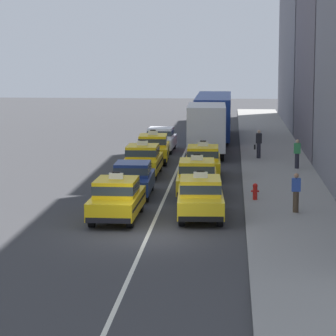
{
  "coord_description": "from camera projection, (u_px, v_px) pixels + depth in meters",
  "views": [
    {
      "loc": [
        3.03,
        -29.57,
        6.9
      ],
      "look_at": [
        0.11,
        8.49,
        1.3
      ],
      "focal_mm": 89.69,
      "sensor_mm": 36.0,
      "label": 1
    }
  ],
  "objects": [
    {
      "name": "ground_plane",
      "position": [
        147.0,
        237.0,
        30.41
      ],
      "size": [
        160.0,
        160.0,
        0.0
      ],
      "primitive_type": "plane",
      "color": "#353538"
    },
    {
      "name": "lane_stripe_left_right",
      "position": [
        181.0,
        162.0,
        50.14
      ],
      "size": [
        0.14,
        80.0,
        0.01
      ],
      "primitive_type": "cube",
      "color": "silver",
      "rests_on": "ground"
    },
    {
      "name": "sidewalk_curb",
      "position": [
        280.0,
        174.0,
        44.77
      ],
      "size": [
        4.0,
        90.0,
        0.15
      ],
      "primitive_type": "cube",
      "color": "gray",
      "rests_on": "ground"
    },
    {
      "name": "taxi_left_nearest",
      "position": [
        117.0,
        198.0,
        33.35
      ],
      "size": [
        1.87,
        4.58,
        1.96
      ],
      "color": "black",
      "rests_on": "ground"
    },
    {
      "name": "sedan_left_second",
      "position": [
        133.0,
        178.0,
        38.58
      ],
      "size": [
        1.84,
        4.33,
        1.58
      ],
      "color": "black",
      "rests_on": "ground"
    },
    {
      "name": "taxi_left_third",
      "position": [
        143.0,
        160.0,
        44.52
      ],
      "size": [
        1.83,
        4.56,
        1.96
      ],
      "color": "black",
      "rests_on": "ground"
    },
    {
      "name": "taxi_left_fourth",
      "position": [
        153.0,
        148.0,
        49.67
      ],
      "size": [
        2.01,
        4.63,
        1.96
      ],
      "color": "black",
      "rests_on": "ground"
    },
    {
      "name": "sedan_left_fifth",
      "position": [
        161.0,
        139.0,
        54.69
      ],
      "size": [
        1.85,
        4.34,
        1.58
      ],
      "color": "black",
      "rests_on": "ground"
    },
    {
      "name": "taxi_right_nearest",
      "position": [
        200.0,
        197.0,
        33.64
      ],
      "size": [
        2.02,
        4.64,
        1.96
      ],
      "color": "black",
      "rests_on": "ground"
    },
    {
      "name": "taxi_right_second",
      "position": [
        197.0,
        177.0,
        38.75
      ],
      "size": [
        1.96,
        4.61,
        1.96
      ],
      "color": "black",
      "rests_on": "ground"
    },
    {
      "name": "taxi_right_third",
      "position": [
        203.0,
        161.0,
        44.06
      ],
      "size": [
        1.92,
        4.6,
        1.96
      ],
      "color": "black",
      "rests_on": "ground"
    },
    {
      "name": "box_truck_right_fourth",
      "position": [
        207.0,
        128.0,
        52.38
      ],
      "size": [
        2.4,
        7.0,
        3.27
      ],
      "color": "black",
      "rests_on": "ground"
    },
    {
      "name": "bus_right_fifth",
      "position": [
        214.0,
        114.0,
        62.21
      ],
      "size": [
        2.56,
        11.21,
        3.22
      ],
      "color": "black",
      "rests_on": "ground"
    },
    {
      "name": "pedestrian_near_crosswalk",
      "position": [
        259.0,
        144.0,
        50.43
      ],
      "size": [
        0.47,
        0.24,
        1.72
      ],
      "color": "#23232D",
      "rests_on": "sidewalk_curb"
    },
    {
      "name": "pedestrian_mid_block",
      "position": [
        297.0,
        154.0,
        46.25
      ],
      "size": [
        0.36,
        0.24,
        1.61
      ],
      "color": "#23232D",
      "rests_on": "sidewalk_curb"
    },
    {
      "name": "pedestrian_by_storefront",
      "position": [
        296.0,
        192.0,
        34.09
      ],
      "size": [
        0.36,
        0.24,
        1.61
      ],
      "color": "#473828",
      "rests_on": "sidewalk_curb"
    },
    {
      "name": "fire_hydrant",
      "position": [
        255.0,
        191.0,
        36.93
      ],
      "size": [
        0.36,
        0.22,
        0.73
      ],
      "color": "red",
      "rests_on": "sidewalk_curb"
    }
  ]
}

